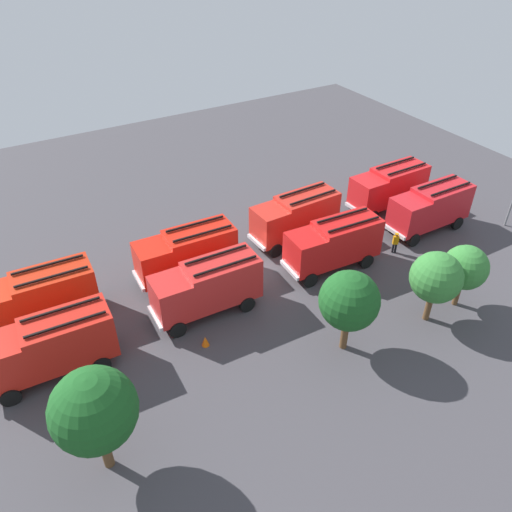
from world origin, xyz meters
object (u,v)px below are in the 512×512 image
at_px(fire_truck_1, 296,216).
at_px(tree_2, 349,301).
at_px(firefighter_1, 274,219).
at_px(traffic_cone_2, 205,341).
at_px(fire_truck_2, 187,252).
at_px(tree_0, 465,268).
at_px(firefighter_3, 395,242).
at_px(tree_3, 94,411).
at_px(traffic_cone_1, 213,245).
at_px(fire_truck_5, 334,243).
at_px(firefighter_0, 397,181).
at_px(traffic_cone_0, 6,303).
at_px(fire_truck_4, 430,207).
at_px(tree_1, 436,278).
at_px(fire_truck_0, 389,186).
at_px(fire_truck_3, 39,296).
at_px(fire_truck_6, 207,286).
at_px(fire_truck_7, 51,345).

xyz_separation_m(fire_truck_1, tree_2, (4.14, 11.43, 1.55)).
relative_size(firefighter_1, traffic_cone_2, 2.40).
height_order(fire_truck_2, tree_0, tree_0).
relative_size(firefighter_3, tree_0, 0.38).
bearing_deg(firefighter_1, traffic_cone_2, -169.09).
xyz_separation_m(tree_3, traffic_cone_1, (-12.58, -13.95, -3.77)).
relative_size(fire_truck_5, firefighter_0, 4.44).
relative_size(fire_truck_5, firefighter_1, 4.40).
height_order(traffic_cone_0, traffic_cone_1, traffic_cone_0).
relative_size(tree_2, tree_3, 0.90).
bearing_deg(traffic_cone_2, fire_truck_5, -167.82).
height_order(fire_truck_4, tree_1, tree_1).
relative_size(fire_truck_1, traffic_cone_1, 10.65).
bearing_deg(fire_truck_1, fire_truck_0, 178.07).
bearing_deg(fire_truck_2, traffic_cone_0, -12.63).
height_order(fire_truck_3, fire_truck_6, same).
distance_m(fire_truck_7, tree_2, 16.99).
xyz_separation_m(fire_truck_2, fire_truck_5, (-9.65, 4.30, 0.00)).
distance_m(fire_truck_2, firefighter_0, 22.48).
height_order(tree_0, traffic_cone_2, tree_0).
distance_m(fire_truck_2, traffic_cone_1, 4.31).
height_order(fire_truck_1, traffic_cone_1, fire_truck_1).
bearing_deg(fire_truck_6, fire_truck_5, -179.72).
height_order(fire_truck_0, tree_1, tree_1).
distance_m(fire_truck_0, traffic_cone_0, 31.22).
bearing_deg(fire_truck_4, firefighter_0, -113.12).
bearing_deg(traffic_cone_2, traffic_cone_0, -45.06).
xyz_separation_m(fire_truck_2, firefighter_1, (-8.76, -2.27, -1.22)).
distance_m(fire_truck_4, traffic_cone_0, 32.35).
height_order(firefighter_1, tree_0, tree_0).
height_order(fire_truck_4, traffic_cone_2, fire_truck_4).
bearing_deg(fire_truck_7, traffic_cone_1, -150.99).
relative_size(fire_truck_0, tree_0, 1.59).
height_order(fire_truck_6, fire_truck_7, same).
height_order(fire_truck_7, tree_3, tree_3).
xyz_separation_m(fire_truck_0, traffic_cone_2, (21.07, 7.03, -1.81)).
height_order(fire_truck_4, tree_2, tree_2).
bearing_deg(fire_truck_4, tree_1, 44.27).
distance_m(firefighter_1, traffic_cone_2, 14.04).
distance_m(fire_truck_2, tree_3, 15.10).
height_order(fire_truck_2, traffic_cone_2, fire_truck_2).
bearing_deg(fire_truck_2, tree_0, 142.61).
bearing_deg(firefighter_0, traffic_cone_1, -91.67).
distance_m(tree_2, traffic_cone_0, 22.65).
distance_m(fire_truck_2, fire_truck_7, 11.10).
height_order(tree_2, traffic_cone_2, tree_2).
bearing_deg(traffic_cone_0, fire_truck_7, 102.72).
relative_size(fire_truck_3, tree_0, 1.60).
bearing_deg(tree_3, tree_1, 179.12).
bearing_deg(fire_truck_7, traffic_cone_2, 165.90).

